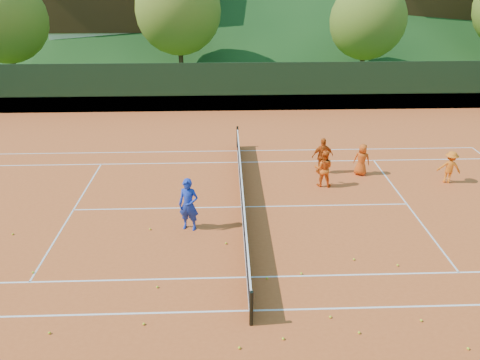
{
  "coord_description": "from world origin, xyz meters",
  "views": [
    {
      "loc": [
        -0.57,
        -14.12,
        8.37
      ],
      "look_at": [
        -0.08,
        0.0,
        1.18
      ],
      "focal_mm": 32.0,
      "sensor_mm": 36.0,
      "label": 1
    }
  ],
  "objects_px": {
    "coach": "(189,205)",
    "student_d": "(449,167)",
    "student_b": "(323,156)",
    "student_a": "(323,168)",
    "tennis_net": "(242,196)",
    "student_c": "(362,160)"
  },
  "relations": [
    {
      "from": "coach",
      "to": "student_d",
      "type": "height_order",
      "value": "coach"
    },
    {
      "from": "student_b",
      "to": "student_d",
      "type": "height_order",
      "value": "student_b"
    },
    {
      "from": "student_a",
      "to": "tennis_net",
      "type": "relative_size",
      "value": 0.13
    },
    {
      "from": "coach",
      "to": "student_b",
      "type": "xyz_separation_m",
      "value": [
        5.52,
        4.3,
        -0.15
      ]
    },
    {
      "from": "student_c",
      "to": "student_d",
      "type": "distance_m",
      "value": 3.58
    },
    {
      "from": "student_a",
      "to": "student_d",
      "type": "distance_m",
      "value": 5.37
    },
    {
      "from": "coach",
      "to": "student_c",
      "type": "bearing_deg",
      "value": 43.75
    },
    {
      "from": "coach",
      "to": "student_a",
      "type": "bearing_deg",
      "value": 44.38
    },
    {
      "from": "student_a",
      "to": "student_c",
      "type": "distance_m",
      "value": 2.14
    },
    {
      "from": "student_b",
      "to": "student_d",
      "type": "xyz_separation_m",
      "value": [
        5.15,
        -1.09,
        -0.11
      ]
    },
    {
      "from": "student_d",
      "to": "student_b",
      "type": "bearing_deg",
      "value": 6.14
    },
    {
      "from": "student_a",
      "to": "student_d",
      "type": "relative_size",
      "value": 1.13
    },
    {
      "from": "student_b",
      "to": "student_c",
      "type": "height_order",
      "value": "student_b"
    },
    {
      "from": "tennis_net",
      "to": "student_d",
      "type": "bearing_deg",
      "value": 11.54
    },
    {
      "from": "student_d",
      "to": "student_a",
      "type": "bearing_deg",
      "value": 19.43
    },
    {
      "from": "student_b",
      "to": "student_d",
      "type": "relative_size",
      "value": 1.16
    },
    {
      "from": "student_c",
      "to": "student_d",
      "type": "relative_size",
      "value": 1.01
    },
    {
      "from": "coach",
      "to": "tennis_net",
      "type": "relative_size",
      "value": 0.16
    },
    {
      "from": "student_d",
      "to": "tennis_net",
      "type": "bearing_deg",
      "value": 29.61
    },
    {
      "from": "coach",
      "to": "student_a",
      "type": "xyz_separation_m",
      "value": [
        5.31,
        3.08,
        -0.17
      ]
    },
    {
      "from": "student_d",
      "to": "tennis_net",
      "type": "height_order",
      "value": "student_d"
    },
    {
      "from": "student_d",
      "to": "tennis_net",
      "type": "distance_m",
      "value": 8.97
    }
  ]
}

